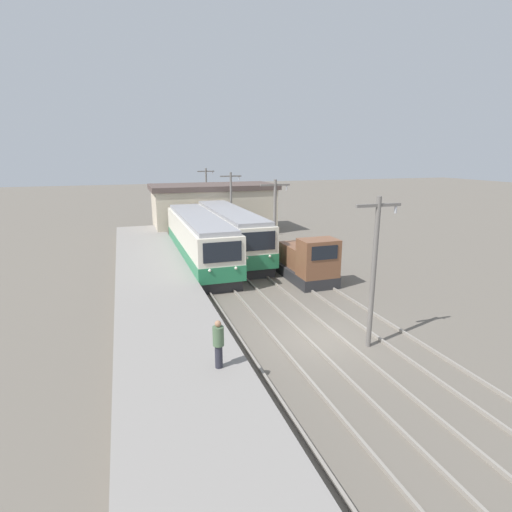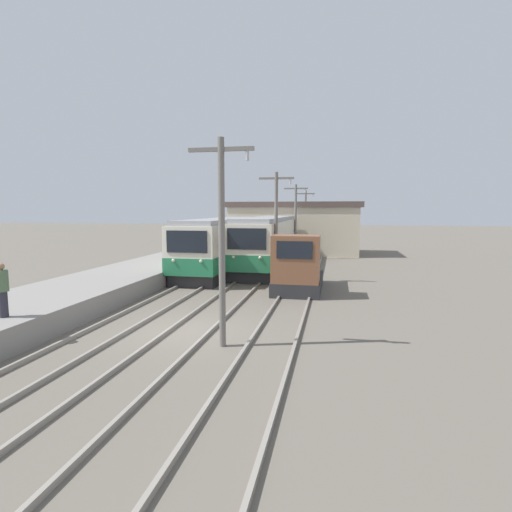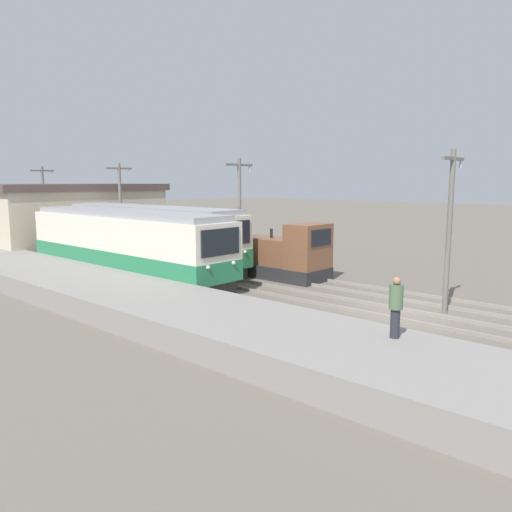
{
  "view_description": "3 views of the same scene",
  "coord_description": "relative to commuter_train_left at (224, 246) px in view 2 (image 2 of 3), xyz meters",
  "views": [
    {
      "loc": [
        -7.74,
        -14.48,
        7.92
      ],
      "look_at": [
        -0.21,
        8.06,
        1.85
      ],
      "focal_mm": 28.0,
      "sensor_mm": 36.0,
      "label": 1
    },
    {
      "loc": [
        5.08,
        -12.88,
        4.23
      ],
      "look_at": [
        0.87,
        8.09,
        1.74
      ],
      "focal_mm": 28.0,
      "sensor_mm": 36.0,
      "label": 2
    },
    {
      "loc": [
        -17.51,
        -8.45,
        5.17
      ],
      "look_at": [
        0.83,
        7.89,
        1.46
      ],
      "focal_mm": 35.0,
      "sensor_mm": 36.0,
      "label": 3
    }
  ],
  "objects": [
    {
      "name": "ground_plane",
      "position": [
        2.6,
        -14.11,
        -1.69
      ],
      "size": [
        200.0,
        200.0,
        0.0
      ],
      "primitive_type": "plane",
      "color": "#665E54"
    },
    {
      "name": "platform_left",
      "position": [
        -3.65,
        -14.11,
        -1.25
      ],
      "size": [
        4.5,
        54.0,
        0.88
      ],
      "primitive_type": "cube",
      "color": "gray",
      "rests_on": "ground"
    },
    {
      "name": "track_left",
      "position": [
        0.0,
        -14.11,
        -1.62
      ],
      "size": [
        1.54,
        60.0,
        0.14
      ],
      "color": "gray",
      "rests_on": "ground"
    },
    {
      "name": "track_center",
      "position": [
        2.8,
        -14.11,
        -1.62
      ],
      "size": [
        1.54,
        60.0,
        0.14
      ],
      "color": "gray",
      "rests_on": "ground"
    },
    {
      "name": "track_right",
      "position": [
        5.8,
        -14.11,
        -1.62
      ],
      "size": [
        1.54,
        60.0,
        0.14
      ],
      "color": "gray",
      "rests_on": "ground"
    },
    {
      "name": "commuter_train_left",
      "position": [
        0.0,
        0.0,
        0.0
      ],
      "size": [
        2.84,
        14.58,
        3.63
      ],
      "color": "#28282B",
      "rests_on": "ground"
    },
    {
      "name": "commuter_train_center",
      "position": [
        2.8,
        1.66,
        0.03
      ],
      "size": [
        2.84,
        14.1,
        3.7
      ],
      "color": "#28282B",
      "rests_on": "ground"
    },
    {
      "name": "shunting_locomotive",
      "position": [
        5.8,
        -6.3,
        -0.48
      ],
      "size": [
        2.4,
        4.96,
        3.0
      ],
      "color": "#28282B",
      "rests_on": "ground"
    },
    {
      "name": "catenary_mast_near",
      "position": [
        4.31,
        -15.41,
        1.8
      ],
      "size": [
        2.0,
        0.2,
        6.35
      ],
      "color": "slate",
      "rests_on": "ground"
    },
    {
      "name": "catenary_mast_mid",
      "position": [
        4.31,
        -4.26,
        1.8
      ],
      "size": [
        2.0,
        0.2,
        6.35
      ],
      "color": "slate",
      "rests_on": "ground"
    },
    {
      "name": "catenary_mast_far",
      "position": [
        4.31,
        6.88,
        1.8
      ],
      "size": [
        2.0,
        0.2,
        6.35
      ],
      "color": "slate",
      "rests_on": "ground"
    },
    {
      "name": "catenary_mast_distant",
      "position": [
        4.31,
        18.03,
        1.8
      ],
      "size": [
        2.0,
        0.2,
        6.35
      ],
      "color": "slate",
      "rests_on": "ground"
    },
    {
      "name": "person_on_platform",
      "position": [
        -2.46,
        -16.6,
        0.12
      ],
      "size": [
        0.38,
        0.38,
        1.71
      ],
      "color": "#282833",
      "rests_on": "platform_left"
    },
    {
      "name": "station_building",
      "position": [
        3.74,
        11.89,
        0.81
      ],
      "size": [
        12.6,
        6.3,
        4.95
      ],
      "color": "beige",
      "rests_on": "ground"
    }
  ]
}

